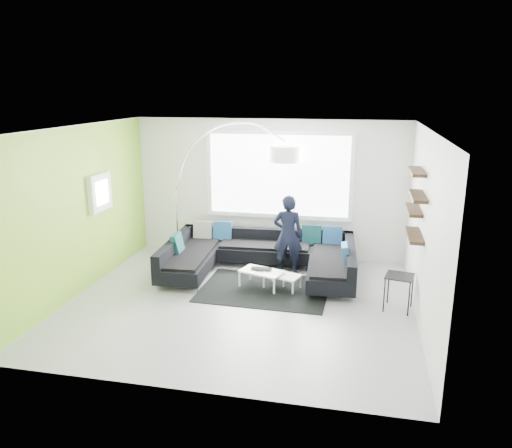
{
  "coord_description": "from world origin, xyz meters",
  "views": [
    {
      "loc": [
        1.81,
        -7.27,
        3.37
      ],
      "look_at": [
        0.07,
        0.9,
        1.1
      ],
      "focal_mm": 35.0,
      "sensor_mm": 36.0,
      "label": 1
    }
  ],
  "objects_px": {
    "arc_lamp": "(175,190)",
    "person": "(288,235)",
    "side_table": "(398,292)",
    "coffee_table": "(272,280)",
    "sectional_sofa": "(260,259)",
    "laptop": "(261,270)"
  },
  "relations": [
    {
      "from": "side_table",
      "to": "laptop",
      "type": "bearing_deg",
      "value": 169.4
    },
    {
      "from": "side_table",
      "to": "laptop",
      "type": "relative_size",
      "value": 1.5
    },
    {
      "from": "side_table",
      "to": "person",
      "type": "relative_size",
      "value": 0.38
    },
    {
      "from": "sectional_sofa",
      "to": "side_table",
      "type": "xyz_separation_m",
      "value": [
        2.42,
        -1.0,
        -0.04
      ]
    },
    {
      "from": "laptop",
      "to": "side_table",
      "type": "bearing_deg",
      "value": -8.9
    },
    {
      "from": "sectional_sofa",
      "to": "person",
      "type": "relative_size",
      "value": 2.36
    },
    {
      "from": "person",
      "to": "laptop",
      "type": "height_order",
      "value": "person"
    },
    {
      "from": "coffee_table",
      "to": "laptop",
      "type": "relative_size",
      "value": 2.49
    },
    {
      "from": "sectional_sofa",
      "to": "side_table",
      "type": "relative_size",
      "value": 6.26
    },
    {
      "from": "laptop",
      "to": "coffee_table",
      "type": "bearing_deg",
      "value": 6.42
    },
    {
      "from": "sectional_sofa",
      "to": "arc_lamp",
      "type": "xyz_separation_m",
      "value": [
        -1.95,
        0.87,
        1.05
      ]
    },
    {
      "from": "coffee_table",
      "to": "side_table",
      "type": "relative_size",
      "value": 1.65
    },
    {
      "from": "side_table",
      "to": "person",
      "type": "height_order",
      "value": "person"
    },
    {
      "from": "sectional_sofa",
      "to": "person",
      "type": "height_order",
      "value": "person"
    },
    {
      "from": "person",
      "to": "laptop",
      "type": "bearing_deg",
      "value": 64.62
    },
    {
      "from": "coffee_table",
      "to": "laptop",
      "type": "height_order",
      "value": "laptop"
    },
    {
      "from": "side_table",
      "to": "person",
      "type": "xyz_separation_m",
      "value": [
        -1.94,
        1.22,
        0.47
      ]
    },
    {
      "from": "coffee_table",
      "to": "arc_lamp",
      "type": "xyz_separation_m",
      "value": [
        -2.27,
        1.43,
        1.22
      ]
    },
    {
      "from": "arc_lamp",
      "to": "person",
      "type": "height_order",
      "value": "arc_lamp"
    },
    {
      "from": "coffee_table",
      "to": "person",
      "type": "distance_m",
      "value": 0.99
    },
    {
      "from": "coffee_table",
      "to": "arc_lamp",
      "type": "distance_m",
      "value": 2.95
    },
    {
      "from": "coffee_table",
      "to": "laptop",
      "type": "bearing_deg",
      "value": -157.33
    }
  ]
}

